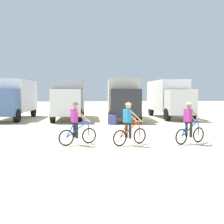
# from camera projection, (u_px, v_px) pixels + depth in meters

# --- Properties ---
(ground_plane) EXTENTS (120.00, 120.00, 0.00)m
(ground_plane) POSITION_uv_depth(u_px,v_px,m) (119.00, 146.00, 10.53)
(ground_plane) COLOR beige
(box_truck_avon_van) EXTENTS (2.72, 6.86, 3.35)m
(box_truck_avon_van) POSITION_uv_depth(u_px,v_px,m) (14.00, 97.00, 21.50)
(box_truck_avon_van) COLOR white
(box_truck_avon_van) RESTS_ON ground
(box_truck_grey_hauler) EXTENTS (2.58, 6.82, 3.35)m
(box_truck_grey_hauler) POSITION_uv_depth(u_px,v_px,m) (69.00, 97.00, 21.56)
(box_truck_grey_hauler) COLOR #9E9EA3
(box_truck_grey_hauler) RESTS_ON ground
(box_truck_cream_rv) EXTENTS (2.88, 6.91, 3.35)m
(box_truck_cream_rv) POSITION_uv_depth(u_px,v_px,m) (123.00, 97.00, 21.32)
(box_truck_cream_rv) COLOR beige
(box_truck_cream_rv) RESTS_ON ground
(box_truck_white_box) EXTENTS (2.44, 6.77, 3.35)m
(box_truck_white_box) POSITION_uv_depth(u_px,v_px,m) (169.00, 97.00, 22.65)
(box_truck_white_box) COLOR white
(box_truck_white_box) RESTS_ON ground
(cyclist_orange_shirt) EXTENTS (1.59, 0.83, 1.82)m
(cyclist_orange_shirt) POSITION_uv_depth(u_px,v_px,m) (77.00, 125.00, 10.65)
(cyclist_orange_shirt) COLOR black
(cyclist_orange_shirt) RESTS_ON ground
(cyclist_cowboy_hat) EXTENTS (1.57, 0.87, 1.82)m
(cyclist_cowboy_hat) POSITION_uv_depth(u_px,v_px,m) (129.00, 125.00, 10.59)
(cyclist_cowboy_hat) COLOR black
(cyclist_cowboy_hat) RESTS_ON ground
(cyclist_near_camera) EXTENTS (1.61, 0.81, 1.82)m
(cyclist_near_camera) POSITION_uv_depth(u_px,v_px,m) (189.00, 124.00, 10.88)
(cyclist_near_camera) COLOR black
(cyclist_near_camera) RESTS_ON ground
(supply_crate) EXTENTS (0.74, 0.71, 0.67)m
(supply_crate) POSITION_uv_depth(u_px,v_px,m) (113.00, 120.00, 17.83)
(supply_crate) COLOR #4C5199
(supply_crate) RESTS_ON ground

